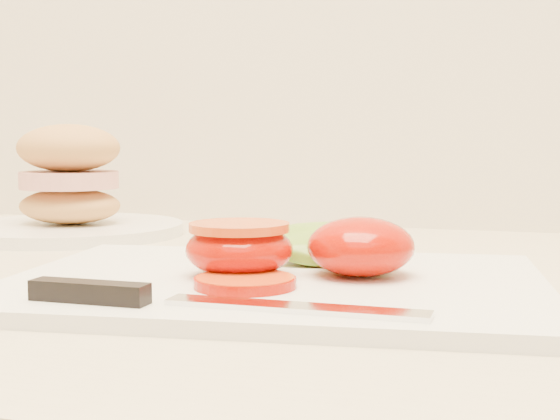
# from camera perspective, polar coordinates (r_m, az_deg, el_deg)

# --- Properties ---
(cutting_board) EXTENTS (0.39, 0.30, 0.01)m
(cutting_board) POSITION_cam_1_polar(r_m,az_deg,el_deg) (0.53, -0.31, -5.47)
(cutting_board) COLOR white
(cutting_board) RESTS_ON counter
(tomato_half_dome) EXTENTS (0.07, 0.07, 0.04)m
(tomato_half_dome) POSITION_cam_1_polar(r_m,az_deg,el_deg) (0.54, 5.93, -2.67)
(tomato_half_dome) COLOR #BF1300
(tomato_half_dome) RESTS_ON cutting_board
(tomato_half_cut) EXTENTS (0.07, 0.07, 0.04)m
(tomato_half_cut) POSITION_cam_1_polar(r_m,az_deg,el_deg) (0.53, -2.99, -2.70)
(tomato_half_cut) COLOR #BF1300
(tomato_half_cut) RESTS_ON cutting_board
(tomato_slice_0) EXTENTS (0.06, 0.06, 0.01)m
(tomato_slice_0) POSITION_cam_1_polar(r_m,az_deg,el_deg) (0.50, -2.57, -5.28)
(tomato_slice_0) COLOR orange
(tomato_slice_0) RESTS_ON cutting_board
(lettuce_leaf_0) EXTENTS (0.14, 0.13, 0.02)m
(lettuce_leaf_0) POSITION_cam_1_polar(r_m,az_deg,el_deg) (0.60, 3.89, -2.53)
(lettuce_leaf_0) COLOR #7DB530
(lettuce_leaf_0) RESTS_ON cutting_board
(knife) EXTENTS (0.23, 0.03, 0.01)m
(knife) POSITION_cam_1_polar(r_m,az_deg,el_deg) (0.45, -8.21, -6.38)
(knife) COLOR silver
(knife) RESTS_ON cutting_board
(sandwich_plate) EXTENTS (0.24, 0.24, 0.12)m
(sandwich_plate) POSITION_cam_1_polar(r_m,az_deg,el_deg) (0.86, -15.12, 1.04)
(sandwich_plate) COLOR white
(sandwich_plate) RESTS_ON counter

